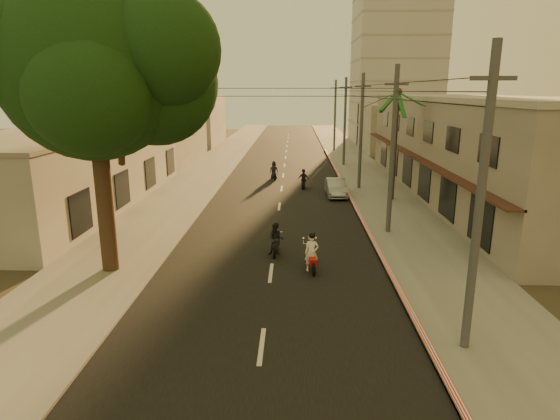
% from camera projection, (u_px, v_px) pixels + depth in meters
% --- Properties ---
extents(ground, '(160.00, 160.00, 0.00)m').
position_uv_depth(ground, '(268.00, 292.00, 18.34)').
color(ground, '#383023').
rests_on(ground, ground).
extents(road, '(10.00, 140.00, 0.02)m').
position_uv_depth(road, '(282.00, 189.00, 37.70)').
color(road, black).
rests_on(road, ground).
extents(sidewalk_right, '(5.00, 140.00, 0.12)m').
position_uv_depth(sidewalk_right, '(375.00, 189.00, 37.48)').
color(sidewalk_right, slate).
rests_on(sidewalk_right, ground).
extents(sidewalk_left, '(5.00, 140.00, 0.12)m').
position_uv_depth(sidewalk_left, '(189.00, 187.00, 37.90)').
color(sidewalk_left, slate).
rests_on(sidewalk_left, ground).
extents(curb_stripe, '(0.20, 60.00, 0.20)m').
position_uv_depth(curb_stripe, '(353.00, 202.00, 32.69)').
color(curb_stripe, red).
rests_on(curb_stripe, ground).
extents(shophouse_row, '(8.80, 34.20, 7.30)m').
position_uv_depth(shophouse_row, '(470.00, 147.00, 34.47)').
color(shophouse_row, gray).
rests_on(shophouse_row, ground).
extents(left_building, '(8.20, 24.20, 5.20)m').
position_uv_depth(left_building, '(73.00, 168.00, 31.64)').
color(left_building, '#A8A397').
rests_on(left_building, ground).
extents(distant_tower, '(12.10, 12.10, 28.00)m').
position_uv_depth(distant_tower, '(397.00, 46.00, 68.64)').
color(distant_tower, '#B7B5B2').
rests_on(distant_tower, ground).
extents(broadleaf_tree, '(9.60, 8.70, 12.10)m').
position_uv_depth(broadleaf_tree, '(103.00, 70.00, 18.50)').
color(broadleaf_tree, black).
rests_on(broadleaf_tree, ground).
extents(palm_tree, '(5.00, 5.00, 8.20)m').
position_uv_depth(palm_tree, '(397.00, 99.00, 31.83)').
color(palm_tree, black).
rests_on(palm_tree, ground).
extents(utility_poles, '(1.20, 48.26, 9.00)m').
position_uv_depth(utility_poles, '(362.00, 106.00, 35.91)').
color(utility_poles, '#38383A').
rests_on(utility_poles, ground).
extents(filler_right, '(8.00, 14.00, 6.00)m').
position_uv_depth(filler_right, '(394.00, 128.00, 60.77)').
color(filler_right, '#A8A397').
rests_on(filler_right, ground).
extents(filler_left_near, '(8.00, 14.00, 4.40)m').
position_uv_depth(filler_left_near, '(157.00, 142.00, 51.11)').
color(filler_left_near, '#A8A397').
rests_on(filler_left_near, ground).
extents(filler_left_far, '(8.00, 14.00, 7.00)m').
position_uv_depth(filler_left_far, '(192.00, 120.00, 68.22)').
color(filler_left_far, '#A8A397').
rests_on(filler_left_far, ground).
extents(scooter_red, '(0.77, 1.82, 1.79)m').
position_uv_depth(scooter_red, '(312.00, 254.00, 20.35)').
color(scooter_red, black).
rests_on(scooter_red, ground).
extents(scooter_mid_a, '(0.85, 1.69, 1.65)m').
position_uv_depth(scooter_mid_a, '(276.00, 240.00, 22.37)').
color(scooter_mid_a, black).
rests_on(scooter_mid_a, ground).
extents(scooter_mid_b, '(0.96, 1.66, 1.62)m').
position_uv_depth(scooter_mid_b, '(303.00, 180.00, 37.51)').
color(scooter_mid_b, black).
rests_on(scooter_mid_b, ground).
extents(scooter_far_a, '(0.95, 1.69, 1.67)m').
position_uv_depth(scooter_far_a, '(274.00, 171.00, 41.39)').
color(scooter_far_a, black).
rests_on(scooter_far_a, ground).
extents(parked_car, '(1.56, 3.99, 1.29)m').
position_uv_depth(parked_car, '(336.00, 188.00, 34.93)').
color(parked_car, gray).
rests_on(parked_car, ground).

